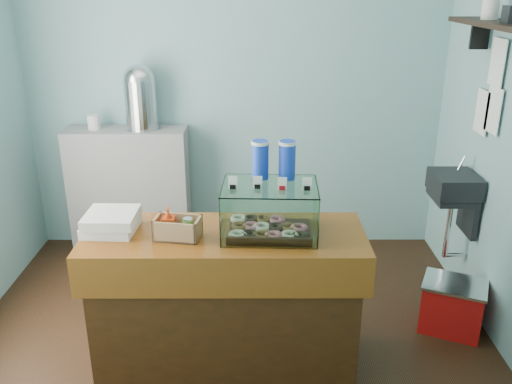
{
  "coord_description": "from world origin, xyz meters",
  "views": [
    {
      "loc": [
        0.17,
        -3.03,
        2.22
      ],
      "look_at": [
        0.18,
        -0.15,
        1.11
      ],
      "focal_mm": 38.0,
      "sensor_mm": 36.0,
      "label": 1
    }
  ],
  "objects_px": {
    "counter": "(226,301)",
    "display_case": "(269,206)",
    "coffee_urn": "(140,95)",
    "red_cooler": "(452,306)"
  },
  "relations": [
    {
      "from": "counter",
      "to": "display_case",
      "type": "distance_m",
      "value": 0.65
    },
    {
      "from": "counter",
      "to": "display_case",
      "type": "relative_size",
      "value": 2.94
    },
    {
      "from": "coffee_urn",
      "to": "red_cooler",
      "type": "height_order",
      "value": "coffee_urn"
    },
    {
      "from": "counter",
      "to": "display_case",
      "type": "bearing_deg",
      "value": 6.44
    },
    {
      "from": "display_case",
      "to": "red_cooler",
      "type": "height_order",
      "value": "display_case"
    },
    {
      "from": "display_case",
      "to": "coffee_urn",
      "type": "height_order",
      "value": "coffee_urn"
    },
    {
      "from": "counter",
      "to": "coffee_urn",
      "type": "xyz_separation_m",
      "value": [
        -0.75,
        1.59,
        0.92
      ]
    },
    {
      "from": "display_case",
      "to": "coffee_urn",
      "type": "distance_m",
      "value": 1.88
    },
    {
      "from": "display_case",
      "to": "counter",
      "type": "bearing_deg",
      "value": -171.35
    },
    {
      "from": "red_cooler",
      "to": "counter",
      "type": "bearing_deg",
      "value": -142.18
    }
  ]
}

